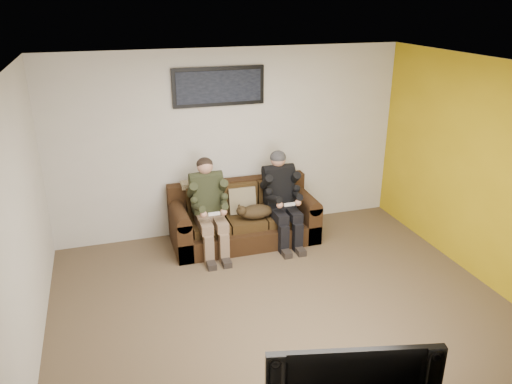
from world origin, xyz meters
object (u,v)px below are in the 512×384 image
object	(u,v)px
person_right	(281,193)
framed_poster	(219,87)
cat	(255,212)
television	(349,379)
sofa	(243,219)
person_left	(209,202)

from	to	relation	value
person_right	framed_poster	world-z (taller)	framed_poster
person_right	cat	size ratio (longest dim) A/B	1.92
person_right	television	xyz separation A→B (m)	(-0.84, -3.61, 0.12)
sofa	cat	xyz separation A→B (m)	(0.11, -0.22, 0.19)
person_right	cat	xyz separation A→B (m)	(-0.40, -0.05, -0.20)
framed_poster	cat	bearing A→B (deg)	-62.79
person_left	cat	distance (m)	0.66
sofa	person_right	xyz separation A→B (m)	(0.51, -0.16, 0.39)
sofa	television	distance (m)	3.82
framed_poster	television	world-z (taller)	framed_poster
television	sofa	bearing A→B (deg)	98.24
cat	television	world-z (taller)	television
person_left	framed_poster	distance (m)	1.54
sofa	television	bearing A→B (deg)	-95.01
cat	television	size ratio (longest dim) A/B	0.57
person_right	cat	world-z (taller)	person_right
framed_poster	television	bearing A→B (deg)	-91.79
cat	television	distance (m)	3.60
framed_poster	person_left	bearing A→B (deg)	-118.93
sofa	person_left	size ratio (longest dim) A/B	1.58
person_left	person_right	distance (m)	1.02
framed_poster	television	size ratio (longest dim) A/B	1.08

